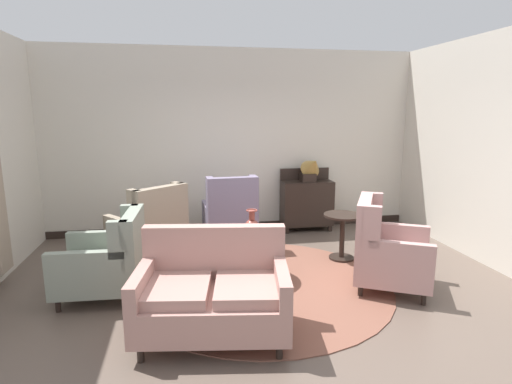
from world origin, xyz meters
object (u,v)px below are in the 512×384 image
at_px(porcelain_vase, 252,229).
at_px(armchair_near_sideboard, 230,217).
at_px(armchair_near_window, 150,228).
at_px(side_table, 342,232).
at_px(coffee_table, 247,249).
at_px(settee, 213,294).
at_px(armchair_beside_settee, 386,251).
at_px(sideboard, 307,202).
at_px(armchair_back_corner, 107,261).
at_px(gramophone, 312,168).

distance_m(porcelain_vase, armchair_near_sideboard, 1.36).
xyz_separation_m(armchair_near_window, side_table, (2.63, -0.55, -0.04)).
height_order(coffee_table, armchair_near_sideboard, armchair_near_sideboard).
bearing_deg(settee, armchair_beside_settee, 27.17).
xyz_separation_m(armchair_near_window, sideboard, (2.57, 0.93, 0.06)).
height_order(porcelain_vase, armchair_back_corner, armchair_back_corner).
height_order(armchair_back_corner, side_table, armchair_back_corner).
bearing_deg(side_table, armchair_near_sideboard, 149.47).
xyz_separation_m(porcelain_vase, armchair_near_sideboard, (-0.11, 1.34, -0.20)).
distance_m(armchair_near_window, armchair_beside_settee, 3.16).
bearing_deg(armchair_near_window, coffee_table, 100.54).
xyz_separation_m(porcelain_vase, armchair_near_window, (-1.27, 1.03, -0.22)).
height_order(settee, gramophone, gramophone).
relative_size(armchair_back_corner, side_table, 1.47).
xyz_separation_m(armchair_near_window, armchair_back_corner, (-0.39, -1.16, -0.02)).
height_order(armchair_beside_settee, armchair_near_sideboard, armchair_near_sideboard).
relative_size(porcelain_vase, sideboard, 0.37).
xyz_separation_m(porcelain_vase, settee, (-0.56, -1.18, -0.25)).
height_order(porcelain_vase, armchair_beside_settee, armchair_beside_settee).
relative_size(armchair_near_window, side_table, 1.84).
relative_size(armchair_near_window, sideboard, 1.12).
height_order(porcelain_vase, armchair_near_sideboard, armchair_near_sideboard).
bearing_deg(armchair_near_sideboard, side_table, 146.49).
relative_size(coffee_table, armchair_beside_settee, 0.74).
distance_m(armchair_back_corner, gramophone, 3.68).
bearing_deg(settee, coffee_table, 75.59).
xyz_separation_m(porcelain_vase, armchair_beside_settee, (1.50, -0.48, -0.21)).
bearing_deg(armchair_beside_settee, sideboard, 32.82).
distance_m(porcelain_vase, gramophone, 2.35).
distance_m(coffee_table, gramophone, 2.43).
distance_m(armchair_near_window, gramophone, 2.83).
height_order(coffee_table, side_table, side_table).
relative_size(side_table, sideboard, 0.61).
distance_m(coffee_table, porcelain_vase, 0.27).
bearing_deg(armchair_near_sideboard, coffee_table, 89.41).
height_order(armchair_beside_settee, side_table, armchair_beside_settee).
bearing_deg(sideboard, armchair_beside_settee, -85.24).
xyz_separation_m(settee, gramophone, (1.91, 3.05, 0.70)).
distance_m(armchair_beside_settee, gramophone, 2.46).
height_order(armchair_beside_settee, armchair_back_corner, armchair_beside_settee).
xyz_separation_m(armchair_back_corner, side_table, (3.02, 0.61, -0.02)).
bearing_deg(armchair_near_window, armchair_near_sideboard, 155.33).
xyz_separation_m(porcelain_vase, gramophone, (1.35, 1.88, 0.45)).
height_order(armchair_near_window, sideboard, sideboard).
relative_size(coffee_table, side_table, 1.27).
relative_size(coffee_table, sideboard, 0.78).
bearing_deg(armchair_beside_settee, armchair_near_sideboard, 69.48).
bearing_deg(armchair_back_corner, sideboard, 128.08).
xyz_separation_m(armchair_beside_settee, sideboard, (-0.20, 2.45, 0.05)).
bearing_deg(armchair_near_sideboard, settee, 76.79).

